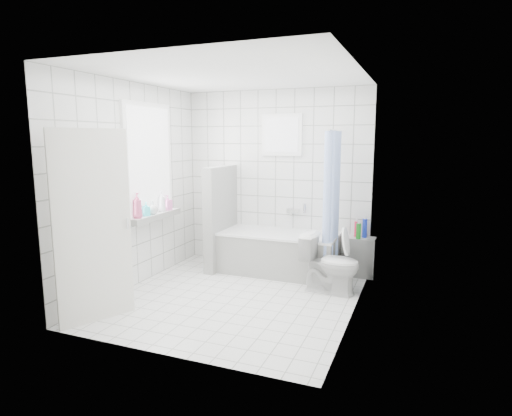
% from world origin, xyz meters
% --- Properties ---
extents(ground, '(3.00, 3.00, 0.00)m').
position_xyz_m(ground, '(0.00, 0.00, 0.00)').
color(ground, white).
rests_on(ground, ground).
extents(ceiling, '(3.00, 3.00, 0.00)m').
position_xyz_m(ceiling, '(0.00, 0.00, 2.60)').
color(ceiling, white).
rests_on(ceiling, ground).
extents(wall_back, '(2.80, 0.02, 2.60)m').
position_xyz_m(wall_back, '(0.00, 1.50, 1.30)').
color(wall_back, white).
rests_on(wall_back, ground).
extents(wall_front, '(2.80, 0.02, 2.60)m').
position_xyz_m(wall_front, '(0.00, -1.50, 1.30)').
color(wall_front, white).
rests_on(wall_front, ground).
extents(wall_left, '(0.02, 3.00, 2.60)m').
position_xyz_m(wall_left, '(-1.40, 0.00, 1.30)').
color(wall_left, white).
rests_on(wall_left, ground).
extents(wall_right, '(0.02, 3.00, 2.60)m').
position_xyz_m(wall_right, '(1.40, 0.00, 1.30)').
color(wall_right, white).
rests_on(wall_right, ground).
extents(window_left, '(0.01, 0.90, 1.40)m').
position_xyz_m(window_left, '(-1.35, 0.30, 1.60)').
color(window_left, white).
rests_on(window_left, wall_left).
extents(window_back, '(0.50, 0.01, 0.50)m').
position_xyz_m(window_back, '(0.10, 1.46, 1.95)').
color(window_back, white).
rests_on(window_back, wall_back).
extents(window_sill, '(0.18, 1.02, 0.08)m').
position_xyz_m(window_sill, '(-1.31, 0.30, 0.86)').
color(window_sill, white).
rests_on(window_sill, wall_left).
extents(door, '(0.39, 0.74, 2.00)m').
position_xyz_m(door, '(-1.07, -1.12, 1.00)').
color(door, silver).
rests_on(door, ground).
extents(bathtub, '(1.65, 0.77, 0.58)m').
position_xyz_m(bathtub, '(0.19, 1.12, 0.29)').
color(bathtub, white).
rests_on(bathtub, ground).
extents(partition_wall, '(0.15, 0.85, 1.50)m').
position_xyz_m(partition_wall, '(-0.70, 1.07, 0.75)').
color(partition_wall, white).
rests_on(partition_wall, ground).
extents(tiled_ledge, '(0.40, 0.24, 0.55)m').
position_xyz_m(tiled_ledge, '(1.29, 1.38, 0.28)').
color(tiled_ledge, white).
rests_on(tiled_ledge, ground).
extents(toilet, '(0.74, 0.46, 0.73)m').
position_xyz_m(toilet, '(1.03, 0.61, 0.37)').
color(toilet, white).
rests_on(toilet, ground).
extents(curtain_rod, '(0.02, 0.80, 0.02)m').
position_xyz_m(curtain_rod, '(0.95, 1.10, 2.00)').
color(curtain_rod, silver).
rests_on(curtain_rod, wall_back).
extents(shower_curtain, '(0.14, 0.48, 1.78)m').
position_xyz_m(shower_curtain, '(0.95, 0.97, 1.10)').
color(shower_curtain, '#5480F7').
rests_on(shower_curtain, curtain_rod).
extents(tub_faucet, '(0.18, 0.06, 0.06)m').
position_xyz_m(tub_faucet, '(0.29, 1.46, 0.85)').
color(tub_faucet, silver).
rests_on(tub_faucet, wall_back).
extents(sill_bottles, '(0.20, 0.82, 0.33)m').
position_xyz_m(sill_bottles, '(-1.30, 0.21, 1.03)').
color(sill_bottles, '#D75381').
rests_on(sill_bottles, window_sill).
extents(ledge_bottles, '(0.17, 0.18, 0.26)m').
position_xyz_m(ledge_bottles, '(1.28, 1.37, 0.67)').
color(ledge_bottles, '#199822').
rests_on(ledge_bottles, tiled_ledge).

